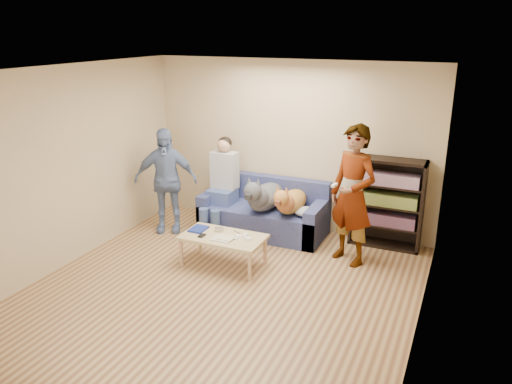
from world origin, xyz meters
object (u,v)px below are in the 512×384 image
at_px(dog_tan, 290,201).
at_px(coffee_table, 223,239).
at_px(person_standing_right, 353,196).
at_px(camera_silver, 219,229).
at_px(dog_gray, 264,196).
at_px(notebook_blue, 199,229).
at_px(sofa, 265,214).
at_px(person_seated, 222,181).
at_px(bookshelf, 387,201).
at_px(person_standing_left, 166,180).

relative_size(dog_tan, coffee_table, 1.04).
bearing_deg(person_standing_right, camera_silver, -130.02).
xyz_separation_m(dog_gray, dog_tan, (0.40, 0.03, -0.03)).
relative_size(person_standing_right, notebook_blue, 7.23).
bearing_deg(sofa, dog_tan, -18.71).
relative_size(person_standing_right, dog_gray, 1.50).
bearing_deg(camera_silver, notebook_blue, -165.96).
relative_size(dog_gray, dog_tan, 1.10).
relative_size(person_seated, dog_gray, 1.17).
bearing_deg(camera_silver, person_seated, 115.47).
xyz_separation_m(sofa, coffee_table, (-0.05, -1.29, 0.09)).
bearing_deg(coffee_table, dog_tan, 65.33).
bearing_deg(notebook_blue, coffee_table, -7.13).
xyz_separation_m(sofa, bookshelf, (1.80, 0.23, 0.40)).
distance_m(person_seated, bookshelf, 2.50).
xyz_separation_m(person_seated, dog_tan, (1.14, -0.03, -0.16)).
xyz_separation_m(person_standing_left, coffee_table, (1.35, -0.73, -0.44)).
relative_size(person_standing_left, dog_tan, 1.42).
height_order(dog_gray, coffee_table, dog_gray).
bearing_deg(dog_gray, bookshelf, 13.81).
bearing_deg(dog_tan, notebook_blue, -130.36).
bearing_deg(dog_gray, person_standing_left, -165.79).
relative_size(dog_gray, bookshelf, 0.97).
xyz_separation_m(person_standing_left, person_seated, (0.74, 0.44, -0.04)).
relative_size(dog_gray, coffee_table, 1.14).
bearing_deg(notebook_blue, bookshelf, 33.26).
bearing_deg(coffee_table, person_standing_left, 151.75).
distance_m(person_standing_right, person_seated, 2.16).
bearing_deg(notebook_blue, person_standing_right, 21.47).
distance_m(dog_gray, coffee_table, 1.14).
relative_size(person_standing_right, dog_tan, 1.65).
height_order(camera_silver, bookshelf, bookshelf).
height_order(notebook_blue, coffee_table, notebook_blue).
bearing_deg(camera_silver, coffee_table, -45.00).
distance_m(person_standing_left, notebook_blue, 1.23).
bearing_deg(notebook_blue, dog_gray, 63.79).
xyz_separation_m(person_standing_right, dog_tan, (-0.99, 0.33, -0.33)).
xyz_separation_m(camera_silver, dog_gray, (0.24, 0.98, 0.20)).
bearing_deg(dog_tan, bookshelf, 16.45).
height_order(dog_gray, bookshelf, bookshelf).
distance_m(camera_silver, dog_tan, 1.21).
bearing_deg(sofa, camera_silver, -98.30).
bearing_deg(person_standing_right, dog_gray, -164.86).
relative_size(person_standing_right, bookshelf, 1.45).
relative_size(person_standing_right, coffee_table, 1.71).
bearing_deg(dog_tan, camera_silver, -122.30).
relative_size(camera_silver, coffee_table, 0.10).
height_order(notebook_blue, dog_gray, dog_gray).
height_order(person_standing_left, dog_tan, person_standing_left).
relative_size(sofa, coffee_table, 1.73).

